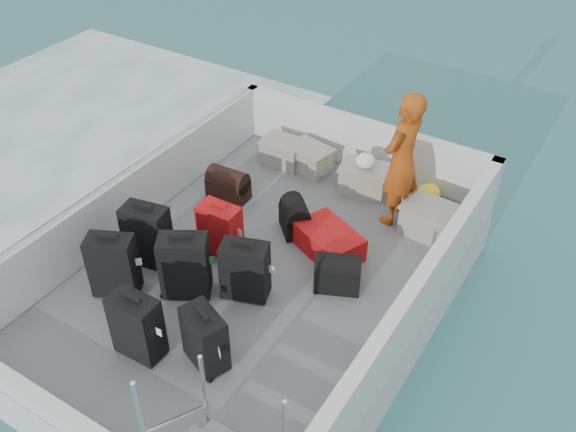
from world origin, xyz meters
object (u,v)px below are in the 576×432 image
at_px(suitcase_1, 147,236).
at_px(suitcase_0, 114,266).
at_px(suitcase_5, 220,230).
at_px(suitcase_7, 245,271).
at_px(passenger, 402,160).
at_px(suitcase_6, 205,340).
at_px(suitcase_3, 137,327).
at_px(suitcase_8, 329,241).
at_px(crate_1, 310,160).
at_px(suitcase_4, 185,266).
at_px(crate_0, 283,153).
at_px(crate_2, 364,180).
at_px(crate_3, 430,221).

bearing_deg(suitcase_1, suitcase_0, -97.07).
relative_size(suitcase_5, suitcase_7, 0.94).
bearing_deg(passenger, suitcase_6, -0.85).
bearing_deg(suitcase_3, suitcase_1, 126.10).
relative_size(suitcase_8, passenger, 0.45).
height_order(suitcase_8, crate_1, crate_1).
distance_m(suitcase_4, passenger, 2.67).
relative_size(crate_0, passenger, 0.32).
bearing_deg(crate_1, suitcase_7, -75.16).
bearing_deg(suitcase_3, suitcase_0, 146.06).
height_order(suitcase_3, suitcase_6, suitcase_3).
xyz_separation_m(suitcase_6, crate_2, (-0.00, 3.20, -0.14)).
bearing_deg(crate_1, suitcase_4, -88.16).
distance_m(suitcase_4, crate_1, 2.65).
height_order(crate_0, crate_3, crate_3).
relative_size(suitcase_8, crate_0, 1.41).
height_order(suitcase_0, suitcase_7, suitcase_0).
relative_size(suitcase_3, suitcase_5, 1.11).
distance_m(suitcase_3, suitcase_5, 1.57).
bearing_deg(suitcase_7, suitcase_5, 127.76).
xyz_separation_m(crate_2, crate_3, (1.02, -0.36, 0.01)).
bearing_deg(crate_1, suitcase_1, -102.88).
height_order(suitcase_6, crate_2, suitcase_6).
distance_m(suitcase_4, crate_3, 2.83).
bearing_deg(suitcase_5, suitcase_4, -84.53).
bearing_deg(suitcase_3, suitcase_7, 69.42).
distance_m(suitcase_1, crate_1, 2.54).
height_order(suitcase_6, passenger, passenger).
height_order(crate_1, passenger, passenger).
xyz_separation_m(suitcase_8, crate_1, (-1.01, 1.30, 0.01)).
xyz_separation_m(suitcase_8, crate_0, (-1.40, 1.25, 0.01)).
xyz_separation_m(suitcase_1, suitcase_7, (1.19, 0.12, -0.03)).
xyz_separation_m(suitcase_0, suitcase_4, (0.61, 0.38, 0.00)).
distance_m(suitcase_0, suitcase_7, 1.33).
bearing_deg(passenger, suitcase_8, -11.34).
bearing_deg(suitcase_0, passenger, 28.83).
bearing_deg(crate_0, crate_1, 6.30).
bearing_deg(suitcase_7, crate_2, 66.08).
xyz_separation_m(suitcase_3, crate_0, (-0.61, 3.45, -0.19)).
xyz_separation_m(suitcase_4, crate_3, (1.75, 2.22, -0.18)).
xyz_separation_m(suitcase_6, suitcase_7, (-0.20, 0.91, 0.02)).
bearing_deg(suitcase_8, suitcase_1, 150.12).
xyz_separation_m(suitcase_6, crate_1, (-0.82, 3.26, -0.15)).
bearing_deg(suitcase_6, crate_1, 126.36).
height_order(suitcase_6, crate_0, suitcase_6).
bearing_deg(suitcase_8, crate_2, 32.30).
bearing_deg(suitcase_4, crate_3, 20.72).
distance_m(suitcase_7, crate_0, 2.52).
bearing_deg(suitcase_5, crate_0, 100.22).
relative_size(crate_1, crate_2, 0.94).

